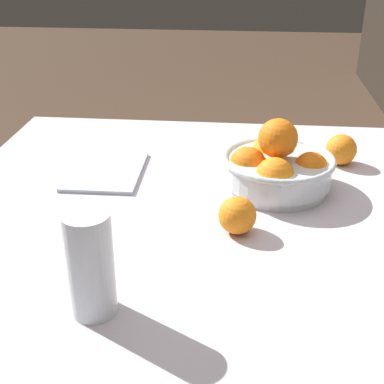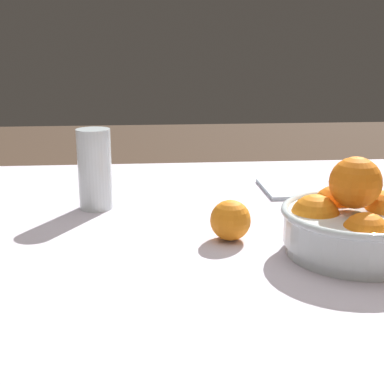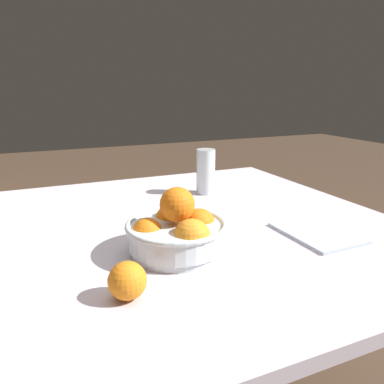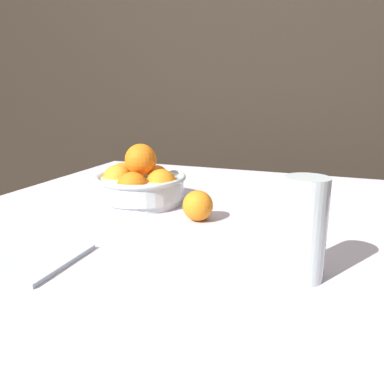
# 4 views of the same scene
# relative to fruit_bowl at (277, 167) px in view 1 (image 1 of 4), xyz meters

# --- Properties ---
(dining_table) EXTENTS (1.15, 1.19, 0.71)m
(dining_table) POSITION_rel_fruit_bowl_xyz_m (0.17, -0.08, -0.12)
(dining_table) COLOR silver
(dining_table) RESTS_ON ground_plane
(fruit_bowl) EXTENTS (0.23, 0.23, 0.15)m
(fruit_bowl) POSITION_rel_fruit_bowl_xyz_m (0.00, 0.00, 0.00)
(fruit_bowl) COLOR silver
(fruit_bowl) RESTS_ON dining_table
(juice_glass) EXTENTS (0.07, 0.07, 0.16)m
(juice_glass) POSITION_rel_fruit_bowl_xyz_m (0.42, -0.28, 0.02)
(juice_glass) COLOR #F4A314
(juice_glass) RESTS_ON dining_table
(orange_loose_near_bowl) EXTENTS (0.07, 0.07, 0.07)m
(orange_loose_near_bowl) POSITION_rel_fruit_bowl_xyz_m (0.18, -0.08, -0.02)
(orange_loose_near_bowl) COLOR orange
(orange_loose_near_bowl) RESTS_ON dining_table
(orange_loose_front) EXTENTS (0.07, 0.07, 0.07)m
(orange_loose_front) POSITION_rel_fruit_bowl_xyz_m (-0.15, 0.15, -0.02)
(orange_loose_front) COLOR orange
(orange_loose_front) RESTS_ON dining_table
(napkin) EXTENTS (0.21, 0.16, 0.01)m
(napkin) POSITION_rel_fruit_bowl_xyz_m (-0.05, -0.37, -0.05)
(napkin) COLOR silver
(napkin) RESTS_ON dining_table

